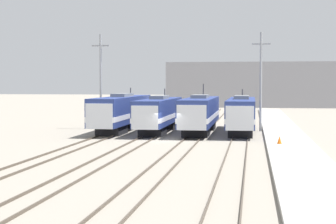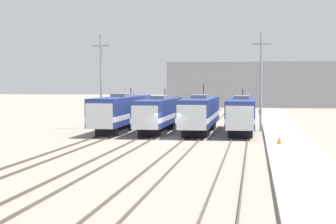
{
  "view_description": "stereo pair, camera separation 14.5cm",
  "coord_description": "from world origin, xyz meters",
  "px_view_note": "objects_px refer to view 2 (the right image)",
  "views": [
    {
      "loc": [
        7.69,
        -51.04,
        5.27
      ],
      "look_at": [
        -0.3,
        1.85,
        2.5
      ],
      "focal_mm": 60.0,
      "sensor_mm": 36.0,
      "label": 1
    },
    {
      "loc": [
        7.83,
        -51.01,
        5.27
      ],
      "look_at": [
        -0.3,
        1.85,
        2.5
      ],
      "focal_mm": 60.0,
      "sensor_mm": 36.0,
      "label": 2
    }
  ],
  "objects_px": {
    "locomotive_center_left": "(159,113)",
    "locomotive_center_right": "(200,113)",
    "traffic_cone": "(279,140)",
    "catenary_tower_left": "(101,79)",
    "catenary_tower_right": "(261,79)",
    "locomotive_far_left": "(121,112)",
    "locomotive_far_right": "(242,114)"
  },
  "relations": [
    {
      "from": "locomotive_far_right",
      "to": "catenary_tower_right",
      "type": "distance_m",
      "value": 5.05
    },
    {
      "from": "locomotive_far_right",
      "to": "catenary_tower_left",
      "type": "distance_m",
      "value": 16.65
    },
    {
      "from": "locomotive_center_right",
      "to": "locomotive_far_right",
      "type": "distance_m",
      "value": 4.38
    },
    {
      "from": "catenary_tower_right",
      "to": "locomotive_center_right",
      "type": "bearing_deg",
      "value": -153.56
    },
    {
      "from": "locomotive_far_left",
      "to": "locomotive_far_right",
      "type": "xyz_separation_m",
      "value": [
        13.09,
        -0.63,
        -0.08
      ]
    },
    {
      "from": "locomotive_far_right",
      "to": "locomotive_far_left",
      "type": "bearing_deg",
      "value": 177.24
    },
    {
      "from": "locomotive_far_left",
      "to": "locomotive_far_right",
      "type": "distance_m",
      "value": 13.11
    },
    {
      "from": "traffic_cone",
      "to": "catenary_tower_left",
      "type": "bearing_deg",
      "value": 141.16
    },
    {
      "from": "locomotive_center_left",
      "to": "traffic_cone",
      "type": "xyz_separation_m",
      "value": [
        12.07,
        -12.19,
        -1.42
      ]
    },
    {
      "from": "locomotive_far_left",
      "to": "traffic_cone",
      "type": "bearing_deg",
      "value": -39.12
    },
    {
      "from": "locomotive_far_right",
      "to": "catenary_tower_left",
      "type": "xyz_separation_m",
      "value": [
        -16.0,
        2.84,
        3.66
      ]
    },
    {
      "from": "traffic_cone",
      "to": "locomotive_center_right",
      "type": "bearing_deg",
      "value": 121.87
    },
    {
      "from": "catenary_tower_right",
      "to": "traffic_cone",
      "type": "distance_m",
      "value": 16.44
    },
    {
      "from": "locomotive_center_left",
      "to": "locomotive_center_right",
      "type": "xyz_separation_m",
      "value": [
        4.36,
        0.21,
        0.05
      ]
    },
    {
      "from": "locomotive_far_left",
      "to": "catenary_tower_right",
      "type": "distance_m",
      "value": 15.68
    },
    {
      "from": "locomotive_center_left",
      "to": "locomotive_center_right",
      "type": "height_order",
      "value": "locomotive_center_right"
    },
    {
      "from": "locomotive_center_right",
      "to": "catenary_tower_right",
      "type": "distance_m",
      "value": 7.99
    },
    {
      "from": "catenary_tower_left",
      "to": "locomotive_center_left",
      "type": "bearing_deg",
      "value": -24.98
    },
    {
      "from": "locomotive_center_right",
      "to": "catenary_tower_right",
      "type": "bearing_deg",
      "value": 26.44
    },
    {
      "from": "locomotive_far_right",
      "to": "catenary_tower_right",
      "type": "height_order",
      "value": "catenary_tower_right"
    },
    {
      "from": "catenary_tower_left",
      "to": "traffic_cone",
      "type": "distance_m",
      "value": 25.35
    },
    {
      "from": "locomotive_far_left",
      "to": "locomotive_far_right",
      "type": "relative_size",
      "value": 1.11
    },
    {
      "from": "locomotive_center_left",
      "to": "traffic_cone",
      "type": "relative_size",
      "value": 26.33
    },
    {
      "from": "catenary_tower_right",
      "to": "locomotive_far_left",
      "type": "bearing_deg",
      "value": -171.7
    },
    {
      "from": "locomotive_far_left",
      "to": "locomotive_center_left",
      "type": "bearing_deg",
      "value": -15.16
    },
    {
      "from": "catenary_tower_left",
      "to": "traffic_cone",
      "type": "height_order",
      "value": "catenary_tower_left"
    },
    {
      "from": "catenary_tower_left",
      "to": "catenary_tower_right",
      "type": "relative_size",
      "value": 1.0
    },
    {
      "from": "locomotive_center_right",
      "to": "catenary_tower_left",
      "type": "xyz_separation_m",
      "value": [
        -11.63,
        3.17,
        3.62
      ]
    },
    {
      "from": "catenary_tower_left",
      "to": "locomotive_far_left",
      "type": "bearing_deg",
      "value": -37.18
    },
    {
      "from": "locomotive_far_left",
      "to": "traffic_cone",
      "type": "distance_m",
      "value": 21.24
    },
    {
      "from": "locomotive_far_left",
      "to": "catenary_tower_left",
      "type": "distance_m",
      "value": 5.1
    },
    {
      "from": "locomotive_far_left",
      "to": "traffic_cone",
      "type": "xyz_separation_m",
      "value": [
        16.44,
        -13.37,
        -1.51
      ]
    }
  ]
}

